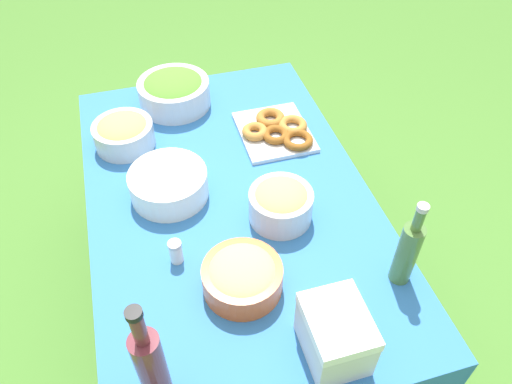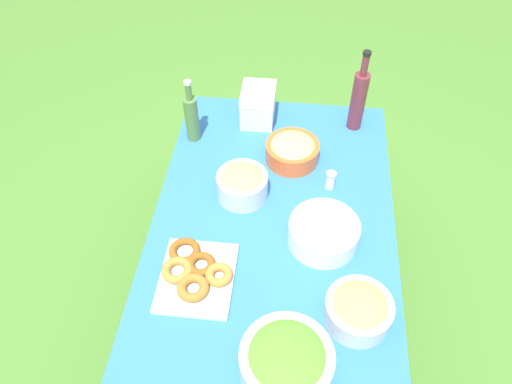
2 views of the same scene
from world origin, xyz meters
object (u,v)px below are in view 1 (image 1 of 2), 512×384
(donut_platter, at_px, (277,130))
(wine_bottle, at_px, (152,368))
(plate_stack, at_px, (169,184))
(fruit_bowl, at_px, (123,132))
(cooler_box, at_px, (335,334))
(olive_oil_bottle, at_px, (407,251))
(bread_bowl, at_px, (281,203))
(salad_bowl, at_px, (174,91))
(pasta_bowl, at_px, (242,276))

(donut_platter, relative_size, wine_bottle, 0.83)
(plate_stack, xyz_separation_m, wine_bottle, (0.67, -0.13, 0.11))
(fruit_bowl, xyz_separation_m, cooler_box, (0.97, 0.43, 0.02))
(olive_oil_bottle, bearing_deg, bread_bowl, -140.71)
(bread_bowl, relative_size, fruit_bowl, 0.92)
(cooler_box, bearing_deg, plate_stack, -155.19)
(bread_bowl, bearing_deg, salad_bowl, -162.51)
(salad_bowl, distance_m, cooler_box, 1.19)
(salad_bowl, xyz_separation_m, plate_stack, (0.50, -0.10, -0.02))
(donut_platter, bearing_deg, cooler_box, -8.45)
(plate_stack, distance_m, olive_oil_bottle, 0.78)
(fruit_bowl, bearing_deg, donut_platter, 79.82)
(salad_bowl, height_order, olive_oil_bottle, olive_oil_bottle)
(pasta_bowl, distance_m, olive_oil_bottle, 0.46)
(pasta_bowl, relative_size, plate_stack, 0.88)
(pasta_bowl, distance_m, plate_stack, 0.44)
(donut_platter, height_order, cooler_box, cooler_box)
(pasta_bowl, xyz_separation_m, fruit_bowl, (-0.72, -0.25, 0.00))
(bread_bowl, relative_size, cooler_box, 1.09)
(olive_oil_bottle, height_order, fruit_bowl, olive_oil_bottle)
(salad_bowl, xyz_separation_m, bread_bowl, (0.70, 0.22, -0.00))
(plate_stack, distance_m, bread_bowl, 0.38)
(pasta_bowl, relative_size, olive_oil_bottle, 0.74)
(wine_bottle, relative_size, cooler_box, 2.10)
(plate_stack, bearing_deg, olive_oil_bottle, 48.61)
(salad_bowl, distance_m, pasta_bowl, 0.92)
(wine_bottle, bearing_deg, salad_bowl, 168.71)
(donut_platter, distance_m, bread_bowl, 0.42)
(pasta_bowl, height_order, cooler_box, cooler_box)
(salad_bowl, relative_size, olive_oil_bottle, 0.93)
(pasta_bowl, bearing_deg, wine_bottle, -47.35)
(pasta_bowl, relative_size, fruit_bowl, 1.03)
(wine_bottle, bearing_deg, cooler_box, 89.79)
(salad_bowl, height_order, donut_platter, salad_bowl)
(pasta_bowl, xyz_separation_m, wine_bottle, (0.25, -0.27, 0.10))
(salad_bowl, relative_size, cooler_box, 1.53)
(bread_bowl, height_order, fruit_bowl, bread_bowl)
(wine_bottle, xyz_separation_m, cooler_box, (0.00, 0.44, -0.07))
(donut_platter, relative_size, bread_bowl, 1.59)
(salad_bowl, relative_size, plate_stack, 1.10)
(bread_bowl, bearing_deg, fruit_bowl, -138.64)
(olive_oil_bottle, bearing_deg, pasta_bowl, -101.72)
(donut_platter, distance_m, olive_oil_bottle, 0.73)
(donut_platter, distance_m, fruit_bowl, 0.56)
(wine_bottle, bearing_deg, plate_stack, 168.97)
(pasta_bowl, xyz_separation_m, olive_oil_bottle, (0.09, 0.44, 0.07))
(plate_stack, height_order, fruit_bowl, fruit_bowl)
(salad_bowl, distance_m, fruit_bowl, 0.30)
(olive_oil_bottle, bearing_deg, plate_stack, -131.39)
(cooler_box, bearing_deg, salad_bowl, -170.00)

